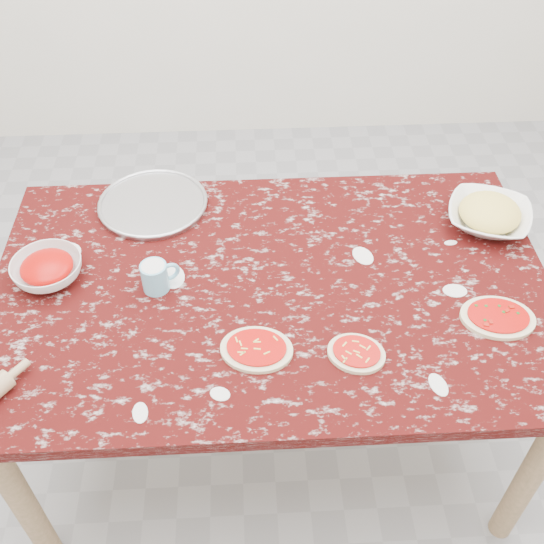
{
  "coord_description": "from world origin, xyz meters",
  "views": [
    {
      "loc": [
        -0.07,
        -1.26,
        2.06
      ],
      "look_at": [
        0.0,
        0.0,
        0.8
      ],
      "focal_mm": 42.12,
      "sensor_mm": 36.0,
      "label": 1
    }
  ],
  "objects_px": {
    "pizza_tray": "(153,204)",
    "sauce_bowl": "(48,270)",
    "worktable": "(272,304)",
    "cheese_bowl": "(488,217)",
    "flour_mug": "(156,276)"
  },
  "relations": [
    {
      "from": "pizza_tray",
      "to": "cheese_bowl",
      "type": "height_order",
      "value": "cheese_bowl"
    },
    {
      "from": "worktable",
      "to": "pizza_tray",
      "type": "bearing_deg",
      "value": 134.37
    },
    {
      "from": "sauce_bowl",
      "to": "cheese_bowl",
      "type": "height_order",
      "value": "same"
    },
    {
      "from": "pizza_tray",
      "to": "sauce_bowl",
      "type": "distance_m",
      "value": 0.42
    },
    {
      "from": "worktable",
      "to": "flour_mug",
      "type": "bearing_deg",
      "value": 179.07
    },
    {
      "from": "cheese_bowl",
      "to": "flour_mug",
      "type": "bearing_deg",
      "value": -167.67
    },
    {
      "from": "worktable",
      "to": "cheese_bowl",
      "type": "relative_size",
      "value": 6.35
    },
    {
      "from": "sauce_bowl",
      "to": "flour_mug",
      "type": "height_order",
      "value": "flour_mug"
    },
    {
      "from": "worktable",
      "to": "sauce_bowl",
      "type": "relative_size",
      "value": 8.01
    },
    {
      "from": "pizza_tray",
      "to": "flour_mug",
      "type": "xyz_separation_m",
      "value": [
        0.04,
        -0.37,
        0.04
      ]
    },
    {
      "from": "pizza_tray",
      "to": "cheese_bowl",
      "type": "bearing_deg",
      "value": -8.0
    },
    {
      "from": "pizza_tray",
      "to": "cheese_bowl",
      "type": "relative_size",
      "value": 1.37
    },
    {
      "from": "cheese_bowl",
      "to": "flour_mug",
      "type": "xyz_separation_m",
      "value": [
        -1.01,
        -0.22,
        0.01
      ]
    },
    {
      "from": "worktable",
      "to": "cheese_bowl",
      "type": "distance_m",
      "value": 0.73
    },
    {
      "from": "worktable",
      "to": "cheese_bowl",
      "type": "bearing_deg",
      "value": 18.23
    }
  ]
}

